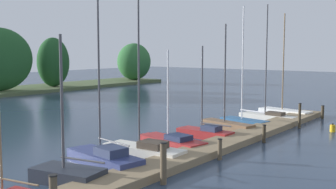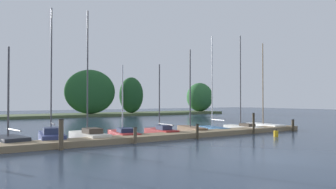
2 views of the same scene
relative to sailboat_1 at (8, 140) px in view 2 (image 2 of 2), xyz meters
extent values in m
plane|color=#28384C|center=(9.07, -10.78, -0.35)|extent=(160.00, 160.00, 0.00)
cube|color=#847051|center=(9.07, -1.91, -0.18)|extent=(26.90, 1.80, 0.35)
cube|color=#4C5B38|center=(9.07, 32.16, -0.15)|extent=(66.84, 8.00, 0.40)
ellipsoid|color=#235628|center=(16.68, 31.18, 3.61)|extent=(8.50, 3.29, 7.13)
ellipsoid|color=#2D6633|center=(38.99, 30.74, 2.85)|extent=(5.20, 5.06, 5.61)
ellipsoid|color=#1E4C23|center=(24.02, 31.05, 3.13)|extent=(4.28, 3.49, 6.16)
cube|color=#232833|center=(0.02, -0.13, -0.07)|extent=(1.86, 2.95, 0.56)
cube|color=#232833|center=(-0.20, 1.09, -0.10)|extent=(0.87, 0.81, 0.47)
cylinder|color=#4C4C51|center=(-0.01, 0.08, 2.75)|extent=(0.11, 0.11, 5.08)
cylinder|color=#4C4C51|center=(0.15, -0.81, 0.61)|extent=(0.43, 1.99, 0.08)
cube|color=navy|center=(2.47, 0.39, -0.07)|extent=(2.00, 4.21, 0.57)
cube|color=navy|center=(2.78, 2.18, -0.09)|extent=(0.89, 1.12, 0.49)
cube|color=#2D3856|center=(2.38, -0.11, 0.41)|extent=(1.19, 1.36, 0.37)
cylinder|color=#4C4C51|center=(2.52, 0.69, 4.12)|extent=(0.09, 0.09, 7.80)
cylinder|color=#4C4C51|center=(2.35, -0.28, 0.85)|extent=(0.44, 2.16, 0.07)
cube|color=silver|center=(4.75, 0.03, -0.10)|extent=(1.41, 4.11, 0.50)
cube|color=silver|center=(4.68, 1.85, -0.13)|extent=(0.73, 1.04, 0.43)
cube|color=#3D3328|center=(4.77, -0.48, 0.31)|extent=(0.99, 1.25, 0.33)
cylinder|color=#4C4C51|center=(4.74, 0.33, 4.12)|extent=(0.10, 0.10, 7.95)
cube|color=maroon|center=(7.35, 0.32, -0.14)|extent=(1.97, 4.14, 0.42)
cube|color=maroon|center=(7.67, 2.09, -0.16)|extent=(0.87, 1.10, 0.36)
cube|color=#1E2847|center=(7.26, -0.17, 0.20)|extent=(1.16, 1.34, 0.27)
cylinder|color=silver|center=(7.40, 0.62, 2.39)|extent=(0.09, 0.09, 4.64)
cube|color=maroon|center=(10.28, 0.08, -0.12)|extent=(1.20, 3.30, 0.46)
cube|color=maroon|center=(10.33, 1.55, -0.15)|extent=(0.63, 0.84, 0.39)
cube|color=#2D3856|center=(10.27, -0.33, 0.26)|extent=(0.85, 1.01, 0.30)
cylinder|color=#4C4C51|center=(10.29, 0.32, 2.51)|extent=(0.09, 0.09, 4.81)
cylinder|color=#4C4C51|center=(10.26, -0.59, 0.49)|extent=(0.14, 2.04, 0.08)
cube|color=brown|center=(13.29, 0.28, -0.11)|extent=(1.73, 3.85, 0.49)
cube|color=brown|center=(13.67, 1.92, -0.13)|extent=(0.70, 1.02, 0.42)
cylinder|color=#4C4C51|center=(13.35, 0.56, 3.23)|extent=(0.11, 0.11, 6.17)
cube|color=#285684|center=(15.57, 0.23, -0.16)|extent=(1.62, 3.46, 0.38)
cube|color=#285684|center=(15.82, 1.70, -0.18)|extent=(0.72, 0.92, 0.32)
cylinder|color=silver|center=(15.61, 0.47, 3.81)|extent=(0.09, 0.09, 7.57)
cylinder|color=silver|center=(15.46, -0.37, 0.63)|extent=(0.40, 1.90, 0.09)
cube|color=silver|center=(18.53, -0.22, -0.17)|extent=(1.34, 4.18, 0.37)
cube|color=silver|center=(18.68, 1.62, -0.19)|extent=(0.64, 1.07, 0.31)
cube|color=#3D3328|center=(18.49, -0.73, 0.13)|extent=(0.85, 1.29, 0.24)
cylinder|color=#4C4C51|center=(18.55, 0.09, 3.96)|extent=(0.09, 0.09, 7.90)
cube|color=white|center=(21.14, -0.45, -0.13)|extent=(1.86, 4.08, 0.45)
cube|color=white|center=(21.44, 1.30, -0.15)|extent=(0.82, 1.08, 0.39)
cylinder|color=#7F6647|center=(21.19, -0.16, 3.78)|extent=(0.09, 0.09, 7.35)
cylinder|color=brown|center=(2.02, -3.19, 0.44)|extent=(0.24, 0.24, 1.58)
cylinder|color=black|center=(2.02, -3.19, 1.25)|extent=(0.28, 0.28, 0.04)
cylinder|color=brown|center=(6.42, -3.10, 0.13)|extent=(0.20, 0.20, 0.96)
cylinder|color=black|center=(6.42, -3.10, 0.63)|extent=(0.23, 0.23, 0.04)
cylinder|color=#3D3323|center=(11.07, -3.19, 0.13)|extent=(0.19, 0.19, 0.96)
cylinder|color=black|center=(11.07, -3.19, 0.63)|extent=(0.21, 0.21, 0.04)
cylinder|color=#3D3323|center=(16.55, -3.19, 0.44)|extent=(0.17, 0.17, 1.59)
cylinder|color=black|center=(16.55, -3.19, 1.25)|extent=(0.20, 0.20, 0.04)
cylinder|color=#3D3323|center=(21.31, -3.21, 0.12)|extent=(0.22, 0.22, 0.94)
cylinder|color=black|center=(21.31, -3.21, 0.61)|extent=(0.25, 0.25, 0.04)
cylinder|color=gold|center=(16.50, -5.29, -0.14)|extent=(0.32, 0.32, 0.43)
sphere|color=black|center=(16.50, -5.29, 0.14)|extent=(0.11, 0.11, 0.11)
camera|label=1|loc=(-10.43, -12.71, 4.72)|focal=45.69mm
camera|label=2|loc=(-3.10, -20.80, 2.23)|focal=35.97mm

